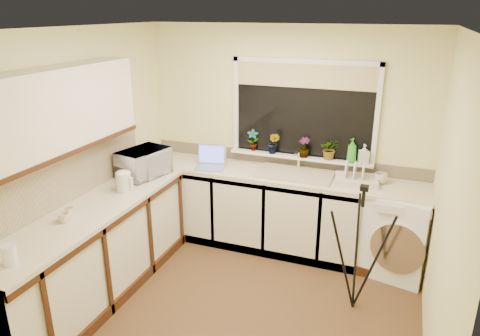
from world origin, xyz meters
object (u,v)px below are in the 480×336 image
dish_rack (356,180)px  cup_back (380,178)px  washing_machine (399,232)px  plant_b (274,143)px  glass_jug (10,255)px  kettle (124,182)px  plant_c (304,147)px  laptop (211,161)px  tripod (358,249)px  plant_a (253,140)px  soap_bottle_clear (364,154)px  plant_d (330,149)px  steel_jar (69,213)px  microwave (144,163)px  soap_bottle_green (352,150)px  cup_left (64,218)px

dish_rack → cup_back: cup_back is taller
washing_machine → plant_b: plant_b is taller
glass_jug → cup_back: glass_jug is taller
kettle → plant_c: (1.50, 1.23, 0.17)m
laptop → dish_rack: bearing=-9.8°
tripod → plant_a: 1.81m
kettle → plant_c: plant_c is taller
glass_jug → soap_bottle_clear: size_ratio=0.70×
plant_d → glass_jug: bearing=-123.3°
kettle → plant_c: size_ratio=0.86×
kettle → steel_jar: 0.69m
microwave → plant_d: (1.83, 0.81, 0.12)m
dish_rack → plant_a: 1.25m
plant_d → soap_bottle_clear: size_ratio=1.10×
plant_a → plant_c: 0.60m
microwave → plant_a: (0.95, 0.81, 0.13)m
plant_c → soap_bottle_green: bearing=0.2°
laptop → tripod: bearing=-35.6°
cup_back → cup_left: (-2.41, -1.87, -0.01)m
washing_machine → plant_c: (-1.07, 0.24, 0.72)m
microwave → plant_b: size_ratio=2.15×
laptop → tripod: 1.94m
plant_c → soap_bottle_clear: (0.64, 0.01, -0.01)m
cup_back → laptop: bearing=-175.3°
soap_bottle_clear → tripod: bearing=-83.9°
soap_bottle_green → cup_back: (0.32, -0.12, -0.23)m
dish_rack → soap_bottle_clear: size_ratio=2.01×
microwave → cup_back: (2.39, 0.66, -0.09)m
laptop → soap_bottle_green: soap_bottle_green is taller
glass_jug → plant_b: (1.13, 2.64, 0.20)m
plant_d → cup_back: bearing=-14.7°
kettle → cup_left: kettle is taller
tripod → soap_bottle_clear: 1.18m
laptop → glass_jug: bearing=-113.5°
glass_jug → plant_c: (1.47, 2.64, 0.19)m
microwave → glass_jug: bearing=-164.5°
microwave → cup_back: microwave is taller
plant_a → washing_machine: bearing=-9.3°
dish_rack → plant_d: (-0.32, 0.23, 0.23)m
kettle → glass_jug: 1.41m
plant_a → cup_back: size_ratio=1.79×
plant_a → plant_d: size_ratio=1.07×
steel_jar → plant_a: plant_a is taller
steel_jar → microwave: microwave is taller
kettle → glass_jug: bearing=-89.0°
laptop → cup_left: (-0.58, -1.72, -0.02)m
steel_jar → plant_d: 2.70m
tripod → glass_jug: (-2.22, -1.61, 0.37)m
dish_rack → laptop: bearing=173.9°
dish_rack → soap_bottle_green: soap_bottle_green is taller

